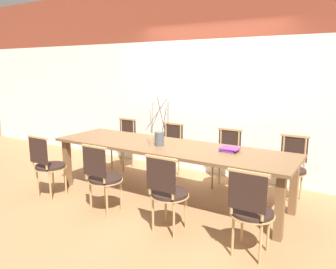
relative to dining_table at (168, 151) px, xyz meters
name	(u,v)px	position (x,y,z in m)	size (l,w,h in m)	color
ground_plane	(168,198)	(0.00, 0.00, -0.67)	(16.00, 16.00, 0.00)	#9E7047
wall_rear	(211,79)	(0.00, 1.35, 0.93)	(12.00, 0.06, 3.20)	white
dining_table	(168,151)	(0.00, 0.00, 0.00)	(3.35, 0.94, 0.75)	brown
chair_near_leftend	(47,163)	(-1.44, -0.82, -0.19)	(0.43, 0.43, 0.88)	black
chair_near_left	(103,176)	(-0.44, -0.82, -0.19)	(0.43, 0.43, 0.88)	black
chair_near_center	(167,190)	(0.49, -0.82, -0.19)	(0.43, 0.43, 0.88)	black
chair_near_right	(251,209)	(1.40, -0.82, -0.19)	(0.43, 0.43, 0.88)	black
chair_far_leftend	(123,141)	(-1.44, 0.82, -0.19)	(0.43, 0.43, 0.88)	black
chair_far_left	(169,148)	(-0.47, 0.82, -0.19)	(0.43, 0.43, 0.88)	black
chair_far_center	(226,156)	(0.51, 0.82, -0.19)	(0.43, 0.43, 0.88)	black
chair_far_right	(291,166)	(1.44, 0.82, -0.19)	(0.43, 0.43, 0.88)	black
vase_centerpiece	(159,137)	(-0.10, -0.06, 0.19)	(0.39, 0.38, 0.65)	#4C5156
book_stack	(229,149)	(0.82, 0.13, 0.10)	(0.24, 0.20, 0.05)	#842D8C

